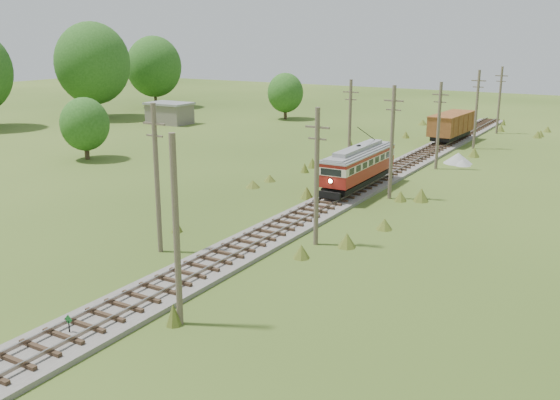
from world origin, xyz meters
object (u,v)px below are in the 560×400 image
Objects in this scene: gondola at (451,125)px; gravel_pile at (459,159)px; switch_marker at (69,324)px; streetcar at (358,163)px.

gravel_pile is (4.23, -11.92, -1.68)m from gondola.
streetcar reaches higher than switch_marker.
gravel_pile is at bearing -67.42° from gondola.
streetcar is 16.40m from gravel_pile.
switch_marker is 0.10× the size of streetcar.
streetcar is 1.18× the size of gondola.
switch_marker is at bearing -87.17° from gondola.
gondola is (0.20, 58.08, 1.55)m from switch_marker.
gondola reaches higher than switch_marker.
switch_marker is 58.10m from gondola.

